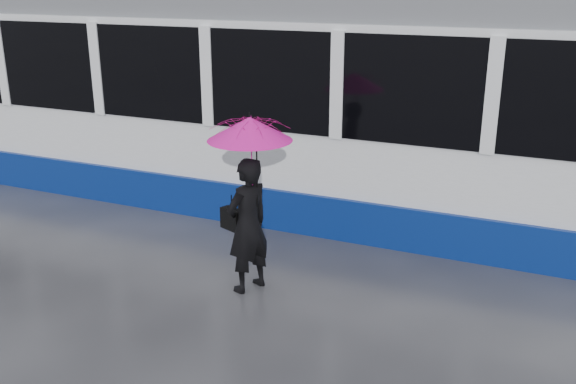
% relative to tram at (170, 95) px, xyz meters
% --- Properties ---
extents(ground, '(90.00, 90.00, 0.00)m').
position_rel_tram_xyz_m(ground, '(3.13, -2.50, -1.64)').
color(ground, '#2A292E').
rests_on(ground, ground).
extents(rails, '(34.00, 1.51, 0.02)m').
position_rel_tram_xyz_m(rails, '(3.13, -0.00, -1.63)').
color(rails, '#3F3D38').
rests_on(rails, ground).
extents(tram, '(26.00, 2.56, 3.35)m').
position_rel_tram_xyz_m(tram, '(0.00, 0.00, 0.00)').
color(tram, white).
rests_on(tram, ground).
extents(woman, '(0.58, 0.70, 1.64)m').
position_rel_tram_xyz_m(woman, '(3.09, -3.10, -0.82)').
color(woman, black).
rests_on(woman, ground).
extents(umbrella, '(1.25, 1.25, 1.11)m').
position_rel_tram_xyz_m(umbrella, '(3.14, -3.10, 0.16)').
color(umbrella, '#DF127E').
rests_on(umbrella, ground).
extents(handbag, '(0.32, 0.23, 0.43)m').
position_rel_tram_xyz_m(handbag, '(2.87, -3.08, -0.78)').
color(handbag, black).
rests_on(handbag, ground).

